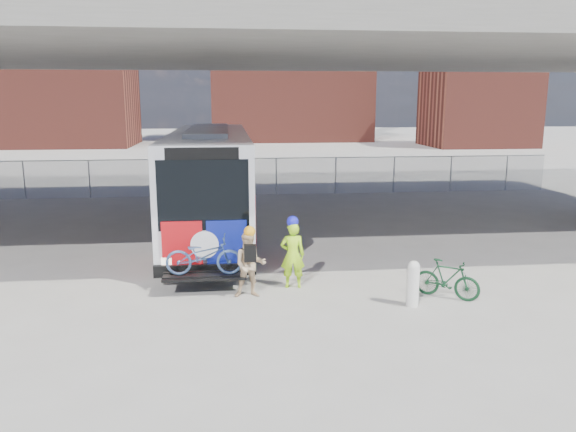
{
  "coord_description": "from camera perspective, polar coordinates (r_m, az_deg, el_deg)",
  "views": [
    {
      "loc": [
        -1.38,
        -15.55,
        4.62
      ],
      "look_at": [
        0.18,
        -1.02,
        1.6
      ],
      "focal_mm": 35.0,
      "sensor_mm": 36.0,
      "label": 1
    }
  ],
  "objects": [
    {
      "name": "cyclist_hivis",
      "position": [
        14.0,
        0.47,
        -3.8
      ],
      "size": [
        0.63,
        0.43,
        1.84
      ],
      "rotation": [
        0.0,
        0.0,
        3.09
      ],
      "color": "#AEF81A",
      "rests_on": "ground"
    },
    {
      "name": "brick_buildings",
      "position": [
        63.84,
        -3.9,
        12.37
      ],
      "size": [
        54.0,
        22.0,
        12.0
      ],
      "color": "maroon",
      "rests_on": "ground"
    },
    {
      "name": "bollard",
      "position": [
        13.14,
        12.59,
        -6.55
      ],
      "size": [
        0.28,
        0.28,
        1.07
      ],
      "color": "white",
      "rests_on": "ground"
    },
    {
      "name": "bus",
      "position": [
        19.89,
        -7.9,
        4.31
      ],
      "size": [
        2.67,
        12.92,
        3.69
      ],
      "color": "silver",
      "rests_on": "ground"
    },
    {
      "name": "smokestack",
      "position": [
        72.64,
        6.42,
        17.84
      ],
      "size": [
        2.2,
        2.2,
        25.0
      ],
      "primitive_type": "cylinder",
      "color": "maroon",
      "rests_on": "ground"
    },
    {
      "name": "chainlink_fence",
      "position": [
        27.77,
        -3.27,
        5.05
      ],
      "size": [
        30.0,
        0.06,
        30.0
      ],
      "color": "gray",
      "rests_on": "ground"
    },
    {
      "name": "bike_parked",
      "position": [
        13.89,
        15.84,
        -6.18
      ],
      "size": [
        1.52,
        1.27,
        0.94
      ],
      "primitive_type": "imported",
      "rotation": [
        0.0,
        0.0,
        0.94
      ],
      "color": "#133E21",
      "rests_on": "ground"
    },
    {
      "name": "overpass",
      "position": [
        19.7,
        -2.2,
        17.28
      ],
      "size": [
        40.0,
        16.0,
        7.95
      ],
      "color": "#605E59",
      "rests_on": "ground"
    },
    {
      "name": "ground",
      "position": [
        16.29,
        -1.03,
        -4.81
      ],
      "size": [
        160.0,
        160.0,
        0.0
      ],
      "primitive_type": "plane",
      "color": "#9E9991",
      "rests_on": "ground"
    },
    {
      "name": "cyclist_tan",
      "position": [
        13.37,
        -3.88,
        -4.86
      ],
      "size": [
        0.77,
        0.6,
        1.74
      ],
      "rotation": [
        0.0,
        0.0,
        -0.0
      ],
      "color": "#D4B388",
      "rests_on": "ground"
    }
  ]
}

